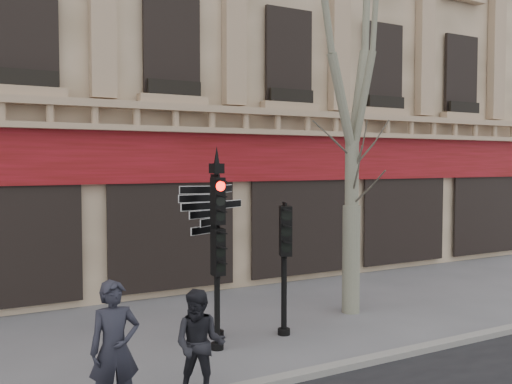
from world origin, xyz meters
TOP-DOWN VIEW (x-y plane):
  - ground at (0.00, 0.00)m, footprint 80.00×80.00m
  - kerb at (0.00, -1.40)m, footprint 80.00×0.25m
  - building at (0.00, 12.48)m, footprint 28.00×15.52m
  - fingerpost at (-0.51, 1.19)m, footprint 1.93×1.93m
  - traffic_signal_main at (-0.80, 0.57)m, footprint 0.40×0.29m
  - traffic_signal_secondary at (0.76, 0.73)m, footprint 0.53×0.47m
  - plane_tree at (3.02, 1.43)m, footprint 3.61×3.61m
  - pedestrian_a at (-3.22, -1.30)m, footprint 0.72×0.50m
  - pedestrian_b at (-1.97, -1.30)m, footprint 1.00×0.95m

SIDE VIEW (x-z plane):
  - ground at x=0.00m, z-range 0.00..0.00m
  - kerb at x=0.00m, z-range 0.00..0.12m
  - pedestrian_b at x=-1.97m, z-range 0.00..1.62m
  - pedestrian_a at x=-3.22m, z-range 0.00..1.88m
  - traffic_signal_secondary at x=0.76m, z-range 0.52..3.12m
  - traffic_signal_main at x=-0.80m, z-range 0.45..3.91m
  - fingerpost at x=-0.51m, z-range 0.65..4.44m
  - plane_tree at x=3.02m, z-range 1.94..11.53m
  - building at x=0.00m, z-range -0.01..17.99m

